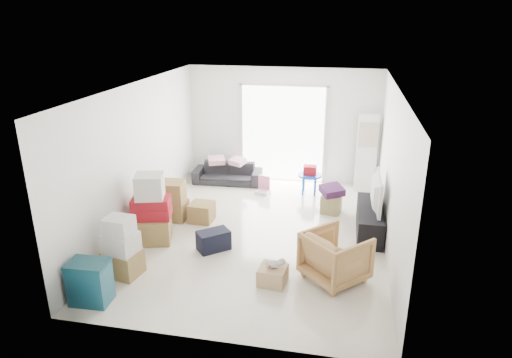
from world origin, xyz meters
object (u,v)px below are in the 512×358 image
object	(u,v)px
ac_tower	(366,153)
wood_crate	(273,275)
ottoman	(331,204)
storage_bins	(90,282)
armchair	(336,254)
tv_console	(370,220)
kids_table	(310,174)
sofa	(228,170)
television	(371,204)

from	to	relation	value
ac_tower	wood_crate	world-z (taller)	ac_tower
ottoman	storage_bins	bearing A→B (deg)	-129.99
armchair	wood_crate	xyz separation A→B (m)	(-0.91, -0.30, -0.29)
tv_console	armchair	world-z (taller)	armchair
ottoman	kids_table	xyz separation A→B (m)	(-0.53, 0.95, 0.28)
ac_tower	sofa	bearing A→B (deg)	-177.31
kids_table	storage_bins	bearing A→B (deg)	-119.15
sofa	armchair	bearing A→B (deg)	-57.74
television	ac_tower	bearing A→B (deg)	0.52
storage_bins	kids_table	size ratio (longest dim) A/B	0.97
sofa	wood_crate	bearing A→B (deg)	-69.60
sofa	storage_bins	world-z (taller)	storage_bins
armchair	wood_crate	world-z (taller)	armchair
television	ottoman	distance (m)	1.14
storage_bins	wood_crate	xyz separation A→B (m)	(2.42, 0.97, -0.19)
ac_tower	kids_table	distance (m)	1.36
tv_console	storage_bins	bearing A→B (deg)	-142.47
ottoman	armchair	bearing A→B (deg)	-86.31
ac_tower	television	size ratio (longest dim) A/B	1.63
ac_tower	kids_table	size ratio (longest dim) A/B	2.67
sofa	kids_table	world-z (taller)	kids_table
ac_tower	wood_crate	xyz separation A→B (m)	(-1.43, -4.22, -0.74)
wood_crate	sofa	bearing A→B (deg)	113.39
armchair	storage_bins	xyz separation A→B (m)	(-3.33, -1.27, -0.11)
ottoman	kids_table	bearing A→B (deg)	119.05
television	wood_crate	distance (m)	2.54
ac_tower	tv_console	world-z (taller)	ac_tower
television	kids_table	distance (m)	2.15
sofa	kids_table	bearing A→B (deg)	-12.08
sofa	wood_crate	xyz separation A→B (m)	(1.76, -4.07, -0.18)
ac_tower	television	world-z (taller)	ac_tower
sofa	storage_bins	bearing A→B (deg)	-100.43
wood_crate	ottoman	bearing A→B (deg)	75.10
armchair	wood_crate	bearing A→B (deg)	62.56
armchair	kids_table	world-z (taller)	armchair
storage_bins	kids_table	distance (m)	5.42
kids_table	ac_tower	bearing A→B (deg)	21.05
ac_tower	sofa	xyz separation A→B (m)	(-3.19, -0.15, -0.56)
ottoman	ac_tower	bearing A→B (deg)	64.33
kids_table	ottoman	bearing A→B (deg)	-60.95
ac_tower	wood_crate	distance (m)	4.52
wood_crate	tv_console	bearing A→B (deg)	53.85
tv_console	sofa	size ratio (longest dim) A/B	0.93
ac_tower	ottoman	bearing A→B (deg)	-115.67
armchair	ac_tower	bearing A→B (deg)	-53.12
television	ottoman	size ratio (longest dim) A/B	2.85
tv_console	television	xyz separation A→B (m)	(0.00, 0.00, 0.32)
ac_tower	wood_crate	bearing A→B (deg)	-108.69
tv_console	ottoman	distance (m)	1.07
storage_bins	sofa	bearing A→B (deg)	82.56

